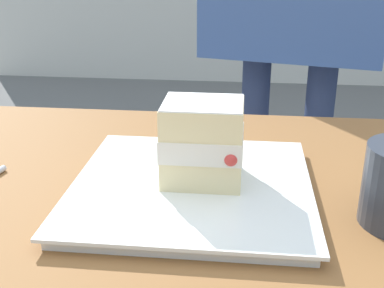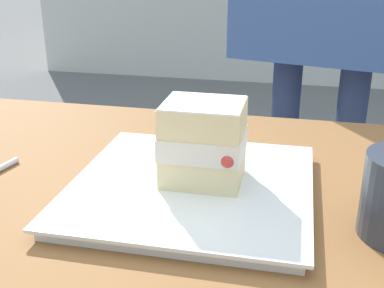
{
  "view_description": "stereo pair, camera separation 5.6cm",
  "coord_description": "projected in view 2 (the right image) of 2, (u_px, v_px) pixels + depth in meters",
  "views": [
    {
      "loc": [
        -0.01,
        0.4,
        1.02
      ],
      "look_at": [
        0.05,
        -0.12,
        0.81
      ],
      "focal_mm": 46.46,
      "sensor_mm": 36.0,
      "label": 1
    },
    {
      "loc": [
        -0.07,
        0.39,
        1.02
      ],
      "look_at": [
        0.05,
        -0.12,
        0.81
      ],
      "focal_mm": 46.46,
      "sensor_mm": 36.0,
      "label": 2
    }
  ],
  "objects": [
    {
      "name": "dessert_plate",
      "position": [
        192.0,
        188.0,
        0.58
      ],
      "size": [
        0.28,
        0.28,
        0.02
      ],
      "color": "white",
      "rests_on": "patio_table"
    },
    {
      "name": "cake_slice",
      "position": [
        204.0,
        142.0,
        0.57
      ],
      "size": [
        0.09,
        0.09,
        0.1
      ],
      "color": "beige",
      "rests_on": "dessert_plate"
    }
  ]
}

